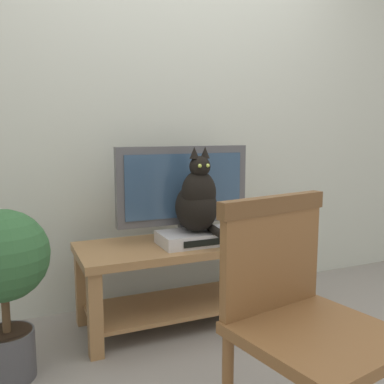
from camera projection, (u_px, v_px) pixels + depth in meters
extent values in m
plane|color=gray|center=(238.00, 367.00, 2.06)|extent=(12.00, 12.00, 0.00)
cube|color=#B7BCB2|center=(164.00, 90.00, 2.80)|extent=(7.00, 0.12, 2.80)
cube|color=olive|center=(189.00, 245.00, 2.50)|extent=(1.28, 0.51, 0.04)
cube|color=olive|center=(95.00, 315.00, 2.12)|extent=(0.07, 0.07, 0.45)
cube|color=olive|center=(292.00, 282.00, 2.58)|extent=(0.07, 0.07, 0.45)
cube|color=olive|center=(82.00, 288.00, 2.49)|extent=(0.07, 0.07, 0.45)
cube|color=olive|center=(256.00, 263.00, 2.95)|extent=(0.07, 0.07, 0.45)
cube|color=olive|center=(189.00, 302.00, 2.55)|extent=(1.18, 0.43, 0.02)
cube|color=#4C4C51|center=(184.00, 236.00, 2.57)|extent=(0.30, 0.20, 0.03)
cube|color=#4C4C51|center=(184.00, 228.00, 2.56)|extent=(0.06, 0.04, 0.06)
cube|color=#4C4C51|center=(183.00, 185.00, 2.52)|extent=(0.81, 0.05, 0.46)
cube|color=navy|center=(185.00, 186.00, 2.50)|extent=(0.73, 0.01, 0.37)
sphere|color=#2672F2|center=(242.00, 215.00, 2.68)|extent=(0.01, 0.01, 0.01)
cube|color=#BCBCC1|center=(196.00, 237.00, 2.44)|extent=(0.43, 0.25, 0.07)
cube|color=black|center=(205.00, 243.00, 2.33)|extent=(0.26, 0.01, 0.04)
ellipsoid|color=black|center=(196.00, 207.00, 2.42)|extent=(0.23, 0.28, 0.28)
ellipsoid|color=black|center=(199.00, 193.00, 2.37)|extent=(0.20, 0.18, 0.25)
sphere|color=black|center=(200.00, 167.00, 2.34)|extent=(0.12, 0.12, 0.12)
cone|color=black|center=(194.00, 153.00, 2.32)|extent=(0.05, 0.05, 0.06)
cone|color=black|center=(205.00, 153.00, 2.34)|extent=(0.05, 0.05, 0.06)
sphere|color=#B2C64C|center=(200.00, 166.00, 2.28)|extent=(0.02, 0.02, 0.02)
sphere|color=#B2C64C|center=(208.00, 166.00, 2.30)|extent=(0.02, 0.02, 0.02)
cylinder|color=black|center=(215.00, 230.00, 2.37)|extent=(0.07, 0.23, 0.04)
cylinder|color=brown|center=(308.00, 361.00, 1.69)|extent=(0.04, 0.04, 0.46)
cube|color=brown|center=(318.00, 336.00, 1.37)|extent=(0.55, 0.55, 0.04)
cube|color=brown|center=(272.00, 253.00, 1.52)|extent=(0.45, 0.12, 0.41)
cube|color=brown|center=(274.00, 205.00, 1.49)|extent=(0.47, 0.13, 0.06)
cube|color=#38664C|center=(253.00, 231.00, 2.70)|extent=(0.21, 0.19, 0.03)
cube|color=beige|center=(253.00, 226.00, 2.69)|extent=(0.20, 0.15, 0.04)
cube|color=beige|center=(256.00, 221.00, 2.69)|extent=(0.21, 0.18, 0.03)
cube|color=beige|center=(256.00, 216.00, 2.68)|extent=(0.22, 0.16, 0.03)
cylinder|color=#47474C|center=(9.00, 355.00, 1.95)|extent=(0.24, 0.24, 0.23)
cylinder|color=#332319|center=(7.00, 334.00, 1.94)|extent=(0.22, 0.22, 0.02)
cylinder|color=#4C3823|center=(6.00, 311.00, 1.92)|extent=(0.04, 0.04, 0.19)
sphere|color=#2D5B33|center=(2.00, 255.00, 1.88)|extent=(0.41, 0.41, 0.41)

